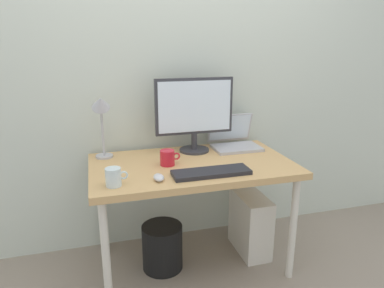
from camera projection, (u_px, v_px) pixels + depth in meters
ground_plane at (192, 263)px, 2.35m from camera, size 6.00×6.00×0.00m
back_wall at (175, 61)px, 2.37m from camera, size 4.40×0.04×2.60m
desk at (192, 173)px, 2.17m from camera, size 1.23×0.71×0.71m
monitor at (194, 111)px, 2.30m from camera, size 0.52×0.20×0.49m
laptop at (234, 139)px, 2.46m from camera, size 0.32×0.28×0.22m
desk_lamp at (101, 112)px, 2.14m from camera, size 0.11×0.16×0.43m
keyboard at (211, 172)px, 1.96m from camera, size 0.44×0.14×0.02m
mouse at (159, 177)px, 1.88m from camera, size 0.06×0.09×0.03m
coffee_mug at (167, 157)px, 2.11m from camera, size 0.12×0.09×0.09m
glass_cup at (114, 177)px, 1.80m from camera, size 0.12×0.08×0.10m
computer_tower at (250, 223)px, 2.44m from camera, size 0.18×0.36×0.42m
wastebasket at (162, 247)px, 2.27m from camera, size 0.26×0.26×0.30m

